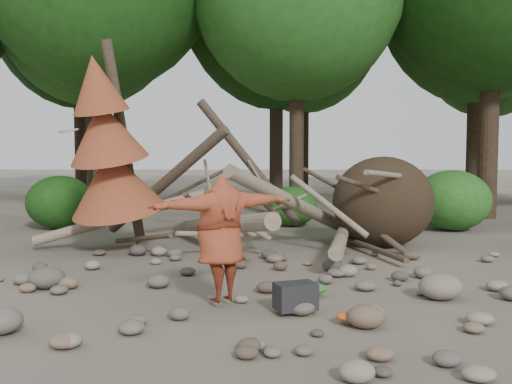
{
  "coord_description": "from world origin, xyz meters",
  "views": [
    {
      "loc": [
        -0.01,
        -8.08,
        2.07
      ],
      "look_at": [
        -0.13,
        1.5,
        1.4
      ],
      "focal_mm": 40.0,
      "sensor_mm": 36.0,
      "label": 1
    }
  ],
  "objects": [
    {
      "name": "cloth_orange",
      "position": [
        1.01,
        -1.35,
        0.05
      ],
      "size": [
        0.29,
        0.24,
        0.11
      ],
      "primitive_type": "ellipsoid",
      "color": "#B94B1F",
      "rests_on": "ground"
    },
    {
      "name": "backpack",
      "position": [
        0.4,
        -0.89,
        0.17
      ],
      "size": [
        0.6,
        0.49,
        0.34
      ],
      "primitive_type": "cube",
      "rotation": [
        0.0,
        0.0,
        0.34
      ],
      "color": "black",
      "rests_on": "ground"
    },
    {
      "name": "dead_conifer",
      "position": [
        -3.12,
        3.37,
        2.11
      ],
      "size": [
        2.06,
        2.16,
        4.35
      ],
      "color": "#4C3F30",
      "rests_on": "ground"
    },
    {
      "name": "cloth_green",
      "position": [
        0.71,
        -0.03,
        0.08
      ],
      "size": [
        0.4,
        0.33,
        0.15
      ],
      "primitive_type": "ellipsoid",
      "color": "#326E2C",
      "rests_on": "ground"
    },
    {
      "name": "bush_mid",
      "position": [
        0.8,
        7.8,
        0.56
      ],
      "size": [
        1.4,
        1.4,
        1.12
      ],
      "primitive_type": "ellipsoid",
      "color": "#235A1A",
      "rests_on": "ground"
    },
    {
      "name": "boulder_mid_left",
      "position": [
        -3.3,
        0.42,
        0.17
      ],
      "size": [
        0.56,
        0.5,
        0.33
      ],
      "primitive_type": "ellipsoid",
      "color": "#5A534C",
      "rests_on": "ground"
    },
    {
      "name": "boulder_front_right",
      "position": [
        1.2,
        -1.47,
        0.14
      ],
      "size": [
        0.46,
        0.41,
        0.27
      ],
      "primitive_type": "ellipsoid",
      "color": "brown",
      "rests_on": "ground"
    },
    {
      "name": "ground",
      "position": [
        0.0,
        0.0,
        0.0
      ],
      "size": [
        120.0,
        120.0,
        0.0
      ],
      "primitive_type": "plane",
      "color": "#514C44",
      "rests_on": "ground"
    },
    {
      "name": "boulder_mid_right",
      "position": [
        2.49,
        -0.15,
        0.18
      ],
      "size": [
        0.61,
        0.55,
        0.37
      ],
      "primitive_type": "ellipsoid",
      "color": "gray",
      "rests_on": "ground"
    },
    {
      "name": "deadfall_pile",
      "position": [
        2.02,
        4.24,
        0.95
      ],
      "size": [
        8.55,
        5.24,
        3.3
      ],
      "color": "#332619",
      "rests_on": "ground"
    },
    {
      "name": "frisbee_thrower",
      "position": [
        -0.58,
        -0.56,
        0.93
      ],
      "size": [
        3.14,
        1.59,
        2.32
      ],
      "color": "brown",
      "rests_on": "ground"
    },
    {
      "name": "bush_left",
      "position": [
        -5.5,
        7.2,
        0.72
      ],
      "size": [
        1.8,
        1.8,
        1.44
      ],
      "primitive_type": "ellipsoid",
      "color": "#1A4713",
      "rests_on": "ground"
    },
    {
      "name": "boulder_front_left",
      "position": [
        -3.01,
        -1.75,
        0.16
      ],
      "size": [
        0.52,
        0.47,
        0.31
      ],
      "primitive_type": "ellipsoid",
      "color": "#6B6359",
      "rests_on": "ground"
    },
    {
      "name": "bush_right",
      "position": [
        5.0,
        7.0,
        0.8
      ],
      "size": [
        2.0,
        2.0,
        1.6
      ],
      "primitive_type": "ellipsoid",
      "color": "#2C6B21",
      "rests_on": "ground"
    }
  ]
}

